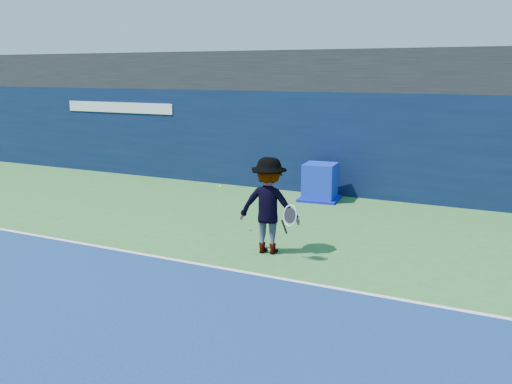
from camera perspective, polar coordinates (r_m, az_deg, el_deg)
ground at (r=9.20m, az=-19.63°, el=-11.76°), size 80.00×80.00×0.00m
baseline at (r=11.30m, az=-8.58°, el=-6.64°), size 24.00×0.10×0.01m
stadium_band at (r=18.30m, az=6.90°, el=11.95°), size 36.00×3.00×1.20m
back_wall_assembly at (r=17.49m, az=5.59°, el=5.08°), size 36.00×1.03×3.00m
equipment_cart at (r=16.24m, az=6.41°, el=0.86°), size 1.20×1.20×1.04m
tennis_player at (r=11.37m, az=1.30°, el=-1.36°), size 1.44×0.89×1.94m
tennis_ball at (r=12.77m, az=-3.57°, el=0.54°), size 0.07×0.07×0.07m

